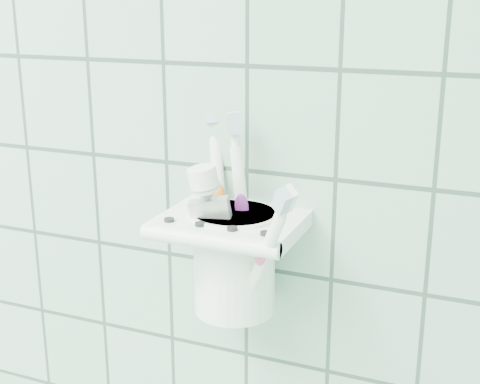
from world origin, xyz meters
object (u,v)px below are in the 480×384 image
object	(u,v)px
holder_bracket	(232,225)
toothbrush_pink	(251,211)
toothpaste_tube	(229,225)
cup	(234,258)
toothbrush_blue	(225,203)
toothbrush_orange	(243,214)

from	to	relation	value
holder_bracket	toothbrush_pink	xyz separation A→B (m)	(0.02, 0.01, 0.01)
toothpaste_tube	cup	bearing A→B (deg)	65.38
cup	toothbrush_blue	bearing A→B (deg)	150.39
toothbrush_blue	toothbrush_orange	world-z (taller)	toothbrush_blue
toothbrush_blue	toothpaste_tube	distance (m)	0.03
toothbrush_pink	toothbrush_orange	world-z (taller)	toothbrush_orange
toothbrush_pink	toothbrush_orange	distance (m)	0.01
toothbrush_pink	toothbrush_blue	distance (m)	0.03
toothbrush_pink	toothpaste_tube	bearing A→B (deg)	-163.87
cup	toothpaste_tube	xyz separation A→B (m)	(-0.00, -0.01, 0.04)
cup	toothbrush_pink	size ratio (longest dim) A/B	0.54
cup	toothbrush_blue	distance (m)	0.06
cup	toothbrush_orange	bearing A→B (deg)	-26.91
holder_bracket	toothbrush_blue	world-z (taller)	toothbrush_blue
toothbrush_blue	toothbrush_orange	size ratio (longest dim) A/B	1.10
holder_bracket	toothbrush_pink	size ratio (longest dim) A/B	0.70
holder_bracket	toothbrush_pink	world-z (taller)	toothbrush_pink
cup	toothbrush_blue	xyz separation A→B (m)	(-0.01, 0.01, 0.05)
holder_bracket	toothbrush_blue	distance (m)	0.03
holder_bracket	cup	xyz separation A→B (m)	(0.00, 0.00, -0.04)
toothpaste_tube	toothbrush_orange	bearing A→B (deg)	-2.56
toothbrush_blue	holder_bracket	bearing A→B (deg)	-58.82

